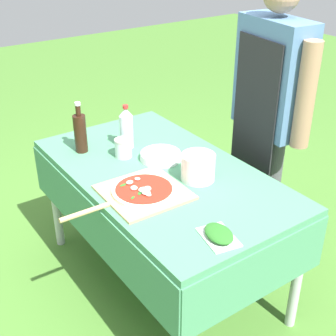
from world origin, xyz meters
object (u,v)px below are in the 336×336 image
herb_container (219,234)px  water_bottle (126,128)px  mixing_tub (198,167)px  sauce_jar (123,149)px  pizza_on_peel (142,192)px  person_cook (269,104)px  prep_table (162,186)px  oil_bottle (80,132)px  plate_stack (161,156)px

herb_container → water_bottle: bearing=172.4°
mixing_tub → sauce_jar: bearing=-157.3°
herb_container → mixing_tub: size_ratio=1.19×
pizza_on_peel → herb_container: (0.47, 0.08, 0.01)m
person_cook → herb_container: size_ratio=8.11×
prep_table → sauce_jar: sauce_jar is taller
herb_container → sauce_jar: size_ratio=1.96×
prep_table → oil_bottle: 0.55m
person_cook → plate_stack: (-0.18, -0.61, -0.22)m
person_cook → sauce_jar: (-0.33, -0.75, -0.19)m
person_cook → herb_container: bearing=130.5°
water_bottle → mixing_tub: water_bottle is taller
prep_table → pizza_on_peel: pizza_on_peel is taller
plate_stack → sauce_jar: size_ratio=2.15×
herb_container → plate_stack: 0.74m
mixing_tub → plate_stack: (-0.28, -0.03, -0.05)m
plate_stack → water_bottle: bearing=-162.8°
prep_table → water_bottle: (-0.34, -0.01, 0.21)m
oil_bottle → plate_stack: 0.46m
person_cook → oil_bottle: size_ratio=5.71×
prep_table → plate_stack: 0.17m
pizza_on_peel → sauce_jar: sauce_jar is taller
pizza_on_peel → oil_bottle: 0.59m
oil_bottle → sauce_jar: oil_bottle is taller
plate_stack → sauce_jar: sauce_jar is taller
mixing_tub → prep_table: bearing=-150.5°
pizza_on_peel → sauce_jar: bearing=163.1°
oil_bottle → plate_stack: oil_bottle is taller
herb_container → sauce_jar: (-0.86, 0.05, 0.03)m
oil_bottle → herb_container: (1.05, 0.11, -0.10)m
prep_table → water_bottle: water_bottle is taller
person_cook → water_bottle: bearing=65.6°
pizza_on_peel → plate_stack: size_ratio=2.77×
prep_table → plate_stack: (-0.11, 0.07, 0.11)m
person_cook → pizza_on_peel: size_ratio=2.67×
oil_bottle → sauce_jar: size_ratio=2.79×
person_cook → mixing_tub: person_cook is taller
water_bottle → herb_container: water_bottle is taller
prep_table → herb_container: 0.63m
mixing_tub → sauce_jar: 0.46m
prep_table → oil_bottle: oil_bottle is taller
mixing_tub → herb_container: bearing=-28.1°
prep_table → plate_stack: size_ratio=6.60×
pizza_on_peel → oil_bottle: (-0.58, -0.03, 0.10)m
prep_table → sauce_jar: (-0.25, -0.08, 0.13)m
oil_bottle → herb_container: bearing=5.8°
person_cook → pizza_on_peel: bearing=101.1°
water_bottle → person_cook: bearing=58.5°
prep_table → oil_bottle: size_ratio=5.09×
prep_table → mixing_tub: mixing_tub is taller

